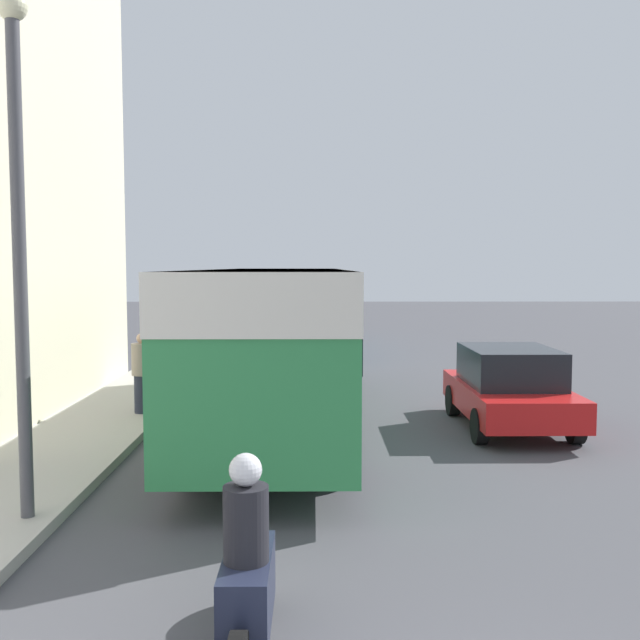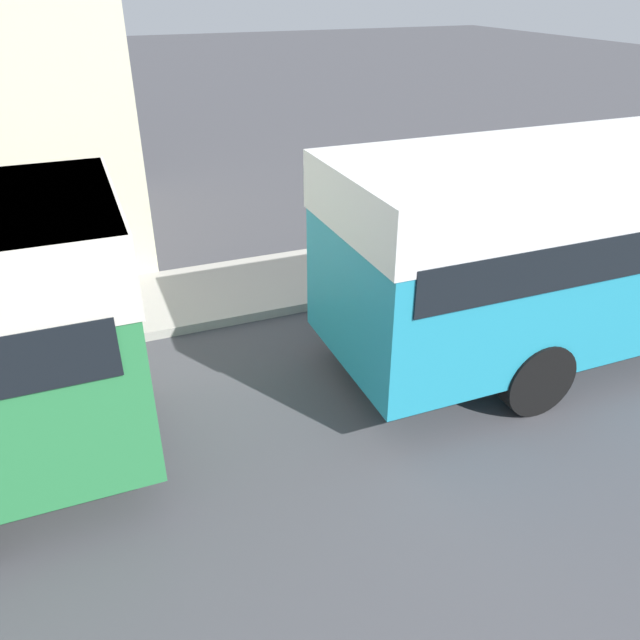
{
  "view_description": "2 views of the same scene",
  "coord_description": "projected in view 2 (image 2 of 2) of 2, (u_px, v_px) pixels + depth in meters",
  "views": [
    {
      "loc": [
        -0.88,
        -3.42,
        3.18
      ],
      "look_at": [
        -0.68,
        18.27,
        1.53
      ],
      "focal_mm": 40.0,
      "sensor_mm": 36.0,
      "label": 1
    },
    {
      "loc": [
        4.57,
        15.72,
        4.92
      ],
      "look_at": [
        -1.69,
        18.24,
        1.17
      ],
      "focal_mm": 35.0,
      "sensor_mm": 36.0,
      "label": 2
    }
  ],
  "objects": []
}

